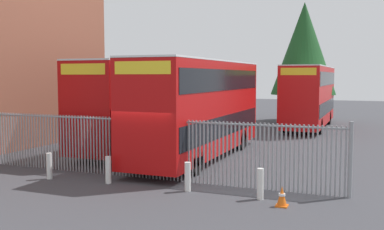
{
  "coord_description": "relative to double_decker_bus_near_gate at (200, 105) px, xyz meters",
  "views": [
    {
      "loc": [
        7.38,
        -14.22,
        3.71
      ],
      "look_at": [
        0.0,
        4.0,
        2.0
      ],
      "focal_mm": 41.73,
      "sensor_mm": 36.0,
      "label": 1
    }
  ],
  "objects": [
    {
      "name": "bollard_near_right",
      "position": [
        1.75,
        -5.63,
        -1.95
      ],
      "size": [
        0.2,
        0.2,
        0.95
      ],
      "primitive_type": "cylinder",
      "color": "silver",
      "rests_on": "ground"
    },
    {
      "name": "bollard_center_front",
      "position": [
        -1.2,
        -5.69,
        -1.95
      ],
      "size": [
        0.2,
        0.2,
        0.95
      ],
      "primitive_type": "cylinder",
      "color": "silver",
      "rests_on": "ground"
    },
    {
      "name": "bollard_near_left",
      "position": [
        -3.55,
        -5.92,
        -1.95
      ],
      "size": [
        0.2,
        0.2,
        0.95
      ],
      "primitive_type": "cylinder",
      "color": "silver",
      "rests_on": "ground"
    },
    {
      "name": "ground_plane",
      "position": [
        -0.18,
        3.51,
        -2.42
      ],
      "size": [
        100.0,
        100.0,
        0.0
      ],
      "primitive_type": "plane",
      "color": "#3D3D42"
    },
    {
      "name": "traffic_cone_by_gate",
      "position": [
        4.9,
        -6.19,
        -2.13
      ],
      "size": [
        0.34,
        0.34,
        0.59
      ],
      "color": "orange",
      "rests_on": "ground"
    },
    {
      "name": "double_decker_bus_near_gate",
      "position": [
        0.0,
        0.0,
        0.0
      ],
      "size": [
        2.54,
        10.81,
        4.42
      ],
      "color": "#B70C0C",
      "rests_on": "ground"
    },
    {
      "name": "double_decker_bus_behind_fence_left",
      "position": [
        -3.63,
        1.71,
        0.0
      ],
      "size": [
        2.54,
        10.81,
        4.42
      ],
      "color": "#B70C0C",
      "rests_on": "ground"
    },
    {
      "name": "tree_tall_back",
      "position": [
        1.93,
        18.53,
        3.53
      ],
      "size": [
        5.21,
        5.21,
        9.68
      ],
      "color": "#4C3823",
      "rests_on": "ground"
    },
    {
      "name": "palisade_fence",
      "position": [
        -0.78,
        -4.49,
        -1.24
      ],
      "size": [
        15.0,
        0.14,
        2.35
      ],
      "color": "gray",
      "rests_on": "ground"
    },
    {
      "name": "bollard_far_right",
      "position": [
        4.16,
        -5.7,
        -1.95
      ],
      "size": [
        0.2,
        0.2,
        0.95
      ],
      "primitive_type": "cylinder",
      "color": "silver",
      "rests_on": "ground"
    },
    {
      "name": "double_decker_bus_behind_fence_right",
      "position": [
        3.03,
        14.06,
        0.0
      ],
      "size": [
        2.54,
        10.81,
        4.42
      ],
      "color": "red",
      "rests_on": "ground"
    }
  ]
}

